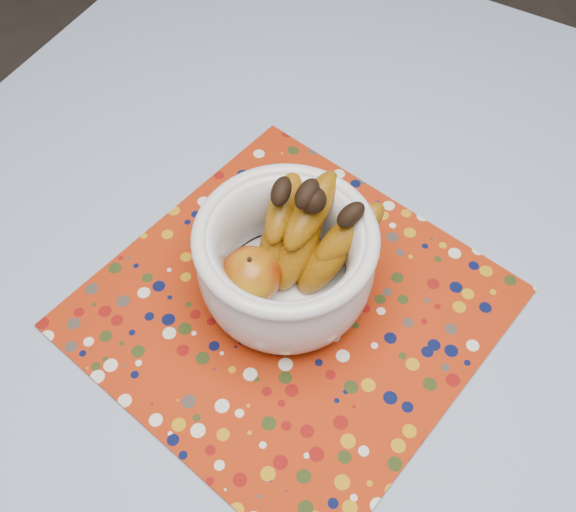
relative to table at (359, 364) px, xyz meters
The scene contains 4 objects.
table is the anchor object (origin of this frame).
tablecloth 0.08m from the table, ahead, with size 1.32×1.32×0.01m, color slate.
placemat 0.13m from the table, 169.94° to the right, with size 0.42×0.42×0.00m, color #952208.
fruit_bowl 0.19m from the table, behind, with size 0.22×0.22×0.16m.
Camera 1 is at (0.10, -0.36, 1.45)m, focal length 42.00 mm.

